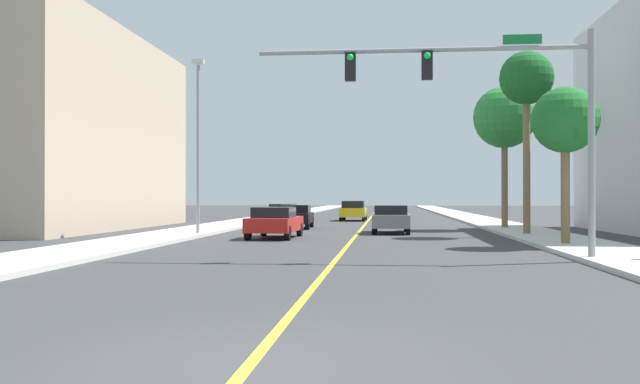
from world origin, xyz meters
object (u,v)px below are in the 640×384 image
car_silver (283,213)px  car_gray (391,219)px  palm_mid (526,82)px  car_red (275,222)px  traffic_signal_mast (487,93)px  palm_far (504,118)px  street_lamp (198,137)px  car_yellow (353,210)px  palm_near (565,122)px  car_black (295,216)px

car_silver → car_gray: bearing=126.9°
palm_mid → car_red: bearing=-168.9°
traffic_signal_mast → car_gray: traffic_signal_mast is taller
palm_mid → palm_far: (0.10, 6.61, -0.95)m
palm_far → car_red: (-11.57, -8.86, -5.55)m
car_red → car_gray: size_ratio=1.02×
street_lamp → car_yellow: size_ratio=1.84×
palm_far → street_lamp: bearing=-153.9°
street_lamp → palm_far: street_lamp is taller
palm_mid → car_yellow: palm_mid is taller
street_lamp → palm_far: bearing=26.1°
car_red → car_yellow: bearing=85.6°
palm_near → palm_far: 13.33m
street_lamp → car_silver: size_ratio=2.02×
palm_near → car_silver: (-13.52, 19.52, -3.87)m
traffic_signal_mast → street_lamp: (-11.81, 11.35, -0.20)m
street_lamp → palm_near: bearing=-20.1°
palm_far → car_gray: bearing=-147.1°
palm_near → car_gray: (-6.34, 9.11, -3.87)m
palm_mid → car_black: bearing=148.3°
palm_mid → car_yellow: 23.29m
car_yellow → car_silver: bearing=-119.5°
street_lamp → car_gray: 10.49m
traffic_signal_mast → car_silver: bearing=111.4°
palm_far → car_red: 15.60m
palm_near → palm_mid: size_ratio=0.68×
car_silver → car_black: size_ratio=0.91×
palm_near → car_gray: palm_near is taller
palm_near → palm_far: (0.03, 13.23, 1.66)m
traffic_signal_mast → palm_far: size_ratio=1.23×
street_lamp → car_silver: (1.91, 13.88, -3.94)m
car_gray → car_silver: bearing=124.6°
car_silver → car_yellow: 8.74m
car_silver → car_yellow: (4.37, 7.56, 0.06)m
car_silver → palm_mid: bearing=138.5°
palm_near → palm_mid: 7.11m
palm_far → car_gray: 9.39m
palm_near → car_silver: size_ratio=1.42×
palm_near → palm_far: size_ratio=0.73×
palm_near → palm_mid: palm_mid is taller
car_red → traffic_signal_mast: bearing=-50.3°
car_silver → car_red: 15.29m
palm_near → palm_far: bearing=89.9°
car_red → car_black: car_red is taller
car_silver → car_red: car_red is taller
palm_mid → palm_near: bearing=-89.4°
palm_far → palm_mid: bearing=-90.9°
palm_near → car_gray: 11.75m
street_lamp → traffic_signal_mast: bearing=-43.9°
car_black → car_gray: 7.37m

